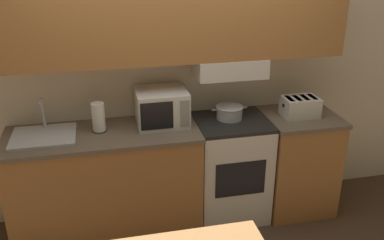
# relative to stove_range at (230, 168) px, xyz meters

# --- Properties ---
(ground_plane) EXTENTS (16.00, 16.00, 0.00)m
(ground_plane) POSITION_rel_stove_range_xyz_m (-0.46, 0.28, -0.46)
(ground_plane) COLOR #4C3828
(wall_back) EXTENTS (5.17, 0.38, 2.55)m
(wall_back) POSITION_rel_stove_range_xyz_m (-0.44, 0.22, 1.00)
(wall_back) COLOR silver
(wall_back) RESTS_ON ground_plane
(lower_counter_main) EXTENTS (1.54, 0.61, 0.92)m
(lower_counter_main) POSITION_rel_stove_range_xyz_m (-1.08, -0.01, 0.00)
(lower_counter_main) COLOR #A36B38
(lower_counter_main) RESTS_ON ground_plane
(lower_counter_right_stub) EXTENTS (0.63, 0.61, 0.92)m
(lower_counter_right_stub) POSITION_rel_stove_range_xyz_m (0.62, -0.01, 0.00)
(lower_counter_right_stub) COLOR #A36B38
(lower_counter_right_stub) RESTS_ON ground_plane
(stove_range) EXTENTS (0.61, 0.57, 0.92)m
(stove_range) POSITION_rel_stove_range_xyz_m (0.00, 0.00, 0.00)
(stove_range) COLOR silver
(stove_range) RESTS_ON ground_plane
(cooking_pot) EXTENTS (0.31, 0.23, 0.11)m
(cooking_pot) POSITION_rel_stove_range_xyz_m (-0.01, 0.05, 0.52)
(cooking_pot) COLOR #B7BABF
(cooking_pot) RESTS_ON stove_range
(microwave) EXTENTS (0.41, 0.38, 0.29)m
(microwave) POSITION_rel_stove_range_xyz_m (-0.59, 0.07, 0.60)
(microwave) COLOR silver
(microwave) RESTS_ON lower_counter_main
(toaster) EXTENTS (0.31, 0.21, 0.17)m
(toaster) POSITION_rel_stove_range_xyz_m (0.60, -0.03, 0.55)
(toaster) COLOR silver
(toaster) RESTS_ON lower_counter_right_stub
(sink_basin) EXTENTS (0.48, 0.41, 0.28)m
(sink_basin) POSITION_rel_stove_range_xyz_m (-1.52, -0.01, 0.48)
(sink_basin) COLOR #B7BABF
(sink_basin) RESTS_ON lower_counter_main
(paper_towel_roll) EXTENTS (0.12, 0.12, 0.24)m
(paper_towel_roll) POSITION_rel_stove_range_xyz_m (-1.10, 0.02, 0.58)
(paper_towel_roll) COLOR black
(paper_towel_roll) RESTS_ON lower_counter_main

